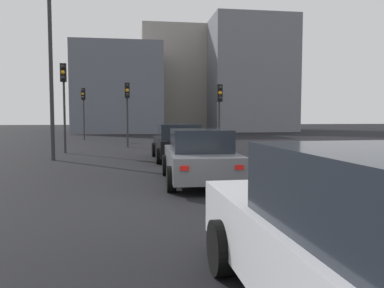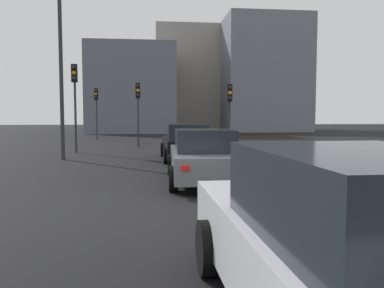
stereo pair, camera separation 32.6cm
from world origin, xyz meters
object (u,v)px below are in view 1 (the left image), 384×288
Objects in this scene: car_black_left_lead at (178,142)px; traffic_light_far_left at (64,89)px; traffic_light_near_left at (220,103)px; traffic_light_near_right at (83,103)px; traffic_light_far_right at (127,101)px; car_grey_left_second at (199,157)px; car_white_left_third at (375,252)px; street_lamp_kerbside at (50,48)px.

traffic_light_far_left reaches higher than car_black_left_lead.
traffic_light_near_left is 13.56m from traffic_light_near_right.
traffic_light_far_right is at bearing 16.95° from car_black_left_lead.
car_black_left_lead is at bearing 1.45° from car_grey_left_second.
traffic_light_near_left is at bearing -36.09° from car_black_left_lead.
traffic_light_near_right reaches higher than traffic_light_far_right.
car_white_left_third is 1.36× the size of traffic_light_near_left.
traffic_light_near_left is at bearing -14.04° from car_grey_left_second.
car_white_left_third is 1.25× the size of traffic_light_far_right.
traffic_light_near_left is 0.44× the size of street_lamp_kerbside.
car_white_left_third is at bearing 179.44° from car_black_left_lead.
traffic_light_far_left is at bearing 53.95° from car_black_left_lead.
car_black_left_lead is 1.28× the size of traffic_light_near_left.
car_white_left_third is 0.60× the size of street_lamp_kerbside.
traffic_light_far_left is (3.71, 5.27, 2.44)m from car_black_left_lead.
traffic_light_far_left is at bearing 10.46° from traffic_light_near_right.
car_white_left_third is at bearing 1.83° from traffic_light_far_right.
car_black_left_lead is 0.57× the size of street_lamp_kerbside.
traffic_light_near_right reaches higher than traffic_light_near_left.
traffic_light_near_right is at bearing 10.68° from car_white_left_third.
traffic_light_near_right is (14.40, 5.72, 2.15)m from car_black_left_lead.
car_black_left_lead is 6.51m from street_lamp_kerbside.
car_black_left_lead is 15.64m from traffic_light_near_right.
traffic_light_far_right is at bearing -127.66° from traffic_light_near_left.
traffic_light_near_right is at bearing -145.91° from traffic_light_near_left.
car_grey_left_second is 8.95m from street_lamp_kerbside.
car_white_left_third is 20.47m from traffic_light_far_right.
traffic_light_near_left reaches higher than car_grey_left_second.
traffic_light_near_left is at bearing -9.62° from car_white_left_third.
car_black_left_lead is at bearing -0.81° from car_white_left_third.
traffic_light_near_left is (16.99, -2.53, 1.77)m from car_white_left_third.
street_lamp_kerbside is at bearing 41.63° from car_grey_left_second.
car_white_left_third is (-7.66, -0.11, 0.04)m from car_grey_left_second.
traffic_light_near_right is 0.51× the size of street_lamp_kerbside.
traffic_light_near_left is at bearing 45.95° from traffic_light_near_right.
traffic_light_far_right is at bearing 11.73° from car_grey_left_second.
car_white_left_third is at bearing -12.30° from traffic_light_near_left.
traffic_light_near_left is at bearing -68.08° from street_lamp_kerbside.
car_grey_left_second is 12.93m from traffic_light_far_right.
car_white_left_third is at bearing -177.38° from car_grey_left_second.
traffic_light_far_left is (17.00, 5.34, 2.42)m from car_white_left_third.
car_black_left_lead is 5.62m from car_grey_left_second.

